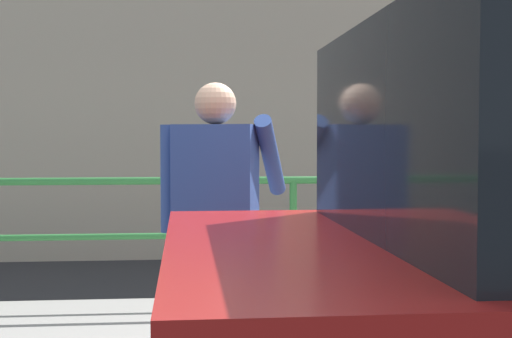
{
  "coord_description": "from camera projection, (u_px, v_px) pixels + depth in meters",
  "views": [
    {
      "loc": [
        -0.82,
        -3.13,
        1.46
      ],
      "look_at": [
        -0.49,
        0.47,
        1.29
      ],
      "focal_mm": 49.53,
      "sensor_mm": 36.0,
      "label": 1
    }
  ],
  "objects": [
    {
      "name": "parking_meter",
      "position": [
        342.0,
        190.0,
        3.6
      ],
      "size": [
        0.19,
        0.19,
        1.43
      ],
      "rotation": [
        0.0,
        0.0,
        3.15
      ],
      "color": "slate",
      "rests_on": "sidewalk_curb"
    },
    {
      "name": "pedestrian_at_meter",
      "position": [
        216.0,
        218.0,
        3.66
      ],
      "size": [
        0.7,
        0.52,
        1.61
      ],
      "rotation": [
        0.0,
        0.0,
        -0.3
      ],
      "color": "#1E233F",
      "rests_on": "sidewalk_curb"
    },
    {
      "name": "background_railing",
      "position": [
        293.0,
        211.0,
        5.73
      ],
      "size": [
        24.06,
        0.06,
        1.01
      ],
      "color": "#2D7A38",
      "rests_on": "sidewalk_curb"
    },
    {
      "name": "backdrop_wall",
      "position": [
        259.0,
        115.0,
        8.68
      ],
      "size": [
        32.0,
        0.5,
        3.46
      ],
      "primitive_type": "cube",
      "color": "#ADA38E",
      "rests_on": "ground"
    }
  ]
}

